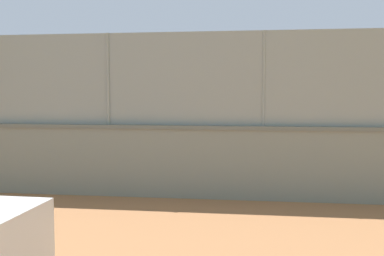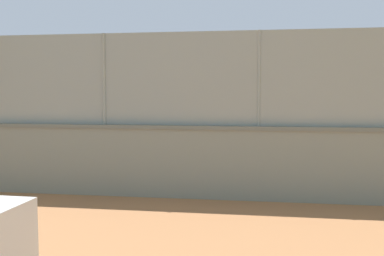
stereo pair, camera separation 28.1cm
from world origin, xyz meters
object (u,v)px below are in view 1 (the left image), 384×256
at_px(player_baseline_waiting, 171,139).
at_px(player_crossing_court, 113,124).
at_px(sports_ball, 162,141).
at_px(player_near_wall_returning, 200,118).

distance_m(player_baseline_waiting, player_crossing_court, 7.83).
relative_size(player_baseline_waiting, sports_ball, 8.43).
bearing_deg(sports_ball, player_baseline_waiting, 103.02).
bearing_deg(player_near_wall_returning, player_crossing_court, 39.04).
bearing_deg(player_near_wall_returning, sports_ball, 56.38).
height_order(player_near_wall_returning, sports_ball, player_near_wall_returning).
relative_size(player_near_wall_returning, sports_ball, 8.52).
xyz_separation_m(player_baseline_waiting, sports_ball, (1.74, -7.51, -0.89)).
distance_m(player_near_wall_returning, player_baseline_waiting, 9.67).
height_order(player_near_wall_returning, player_baseline_waiting, player_near_wall_returning).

